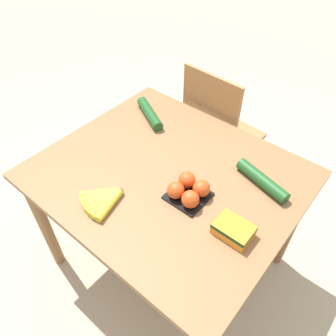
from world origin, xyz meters
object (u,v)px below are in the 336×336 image
Objects in this scene: chair at (217,135)px; cucumber_far at (262,180)px; tomato_pack at (188,190)px; carrot_bag at (234,229)px; cucumber_near at (150,113)px; banana_bunch at (104,199)px.

cucumber_far is at bearing 141.11° from chair.
cucumber_far is at bearing 52.13° from tomato_pack.
tomato_pack is (0.30, -0.72, 0.30)m from chair.
chair is 0.84m from tomato_pack.
chair is 0.98m from carrot_bag.
chair is 3.76× the size of cucumber_near.
tomato_pack is at bearing -127.87° from cucumber_far.
tomato_pack is 0.60m from cucumber_near.
carrot_bag reaches higher than banana_bunch.
tomato_pack is at bearing 44.99° from banana_bunch.
chair is 5.38× the size of banana_bunch.
cucumber_near is 0.71m from cucumber_far.
cucumber_near is at bearing 154.73° from carrot_bag.
banana_bunch is 0.36m from tomato_pack.
carrot_bag is at bearing 129.09° from chair.
banana_bunch is 0.62m from cucumber_near.
banana_bunch is (0.05, -0.97, 0.28)m from chair.
cucumber_near reaches higher than carrot_bag.
carrot_bag is (0.25, -0.04, -0.01)m from tomato_pack.
chair is 3.62× the size of cucumber_far.
banana_bunch is 0.69m from cucumber_far.
banana_bunch is at bearing -131.56° from cucumber_far.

